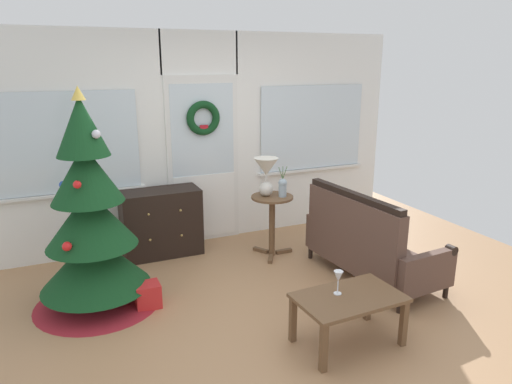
% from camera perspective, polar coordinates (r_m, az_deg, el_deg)
% --- Properties ---
extents(ground_plane, '(6.76, 6.76, 0.00)m').
position_cam_1_polar(ground_plane, '(4.40, 2.36, -14.52)').
color(ground_plane, '#AD7F56').
extents(back_wall_with_door, '(5.20, 0.19, 2.55)m').
position_cam_1_polar(back_wall_with_door, '(5.82, -6.57, 6.33)').
color(back_wall_with_door, white).
rests_on(back_wall_with_door, ground).
extents(christmas_tree, '(1.16, 1.16, 2.01)m').
position_cam_1_polar(christmas_tree, '(4.52, -19.25, -4.31)').
color(christmas_tree, '#4C331E').
rests_on(christmas_tree, ground).
extents(dresser_cabinet, '(0.90, 0.45, 0.78)m').
position_cam_1_polar(dresser_cabinet, '(5.62, -11.37, -3.63)').
color(dresser_cabinet, black).
rests_on(dresser_cabinet, ground).
extents(settee_sofa, '(0.83, 1.58, 0.96)m').
position_cam_1_polar(settee_sofa, '(5.03, 13.11, -6.20)').
color(settee_sofa, black).
rests_on(settee_sofa, ground).
extents(side_table, '(0.50, 0.48, 0.72)m').
position_cam_1_polar(side_table, '(5.43, 1.95, -2.64)').
color(side_table, brown).
rests_on(side_table, ground).
extents(table_lamp, '(0.28, 0.28, 0.44)m').
position_cam_1_polar(table_lamp, '(5.31, 1.23, 2.49)').
color(table_lamp, silver).
rests_on(table_lamp, side_table).
extents(flower_vase, '(0.11, 0.10, 0.35)m').
position_cam_1_polar(flower_vase, '(5.33, 3.23, 0.66)').
color(flower_vase, '#99ADBC').
rests_on(flower_vase, side_table).
extents(coffee_table, '(0.86, 0.55, 0.42)m').
position_cam_1_polar(coffee_table, '(3.91, 11.14, -13.02)').
color(coffee_table, brown).
rests_on(coffee_table, ground).
extents(wine_glass, '(0.08, 0.08, 0.20)m').
position_cam_1_polar(wine_glass, '(3.83, 9.90, -10.12)').
color(wine_glass, silver).
rests_on(wine_glass, coffee_table).
extents(gift_box, '(0.23, 0.20, 0.23)m').
position_cam_1_polar(gift_box, '(4.58, -12.94, -12.04)').
color(gift_box, red).
rests_on(gift_box, ground).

